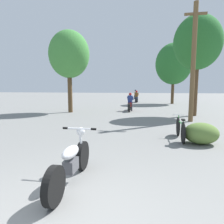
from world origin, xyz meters
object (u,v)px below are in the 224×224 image
(roadside_tree_left, at_px, (69,55))
(motorcycle_foreground, at_px, (71,162))
(motorcycle_rider_lead, at_px, (130,104))
(motorcycle_rider_mid, at_px, (136,98))
(bicycle_parked, at_px, (180,129))
(motorcycle_rider_far, at_px, (135,95))
(roadside_tree_right_near, at_px, (198,43))
(roadside_tree_right_far, at_px, (174,64))
(utility_pole, at_px, (193,62))

(roadside_tree_left, bearing_deg, motorcycle_foreground, -68.56)
(roadside_tree_left, distance_m, motorcycle_rider_lead, 5.79)
(motorcycle_rider_mid, bearing_deg, bicycle_parked, -82.18)
(motorcycle_rider_far, relative_size, bicycle_parked, 1.15)
(roadside_tree_right_near, height_order, roadside_tree_right_far, roadside_tree_right_far)
(roadside_tree_right_far, bearing_deg, motorcycle_rider_lead, -118.75)
(utility_pole, distance_m, motorcycle_foreground, 8.98)
(roadside_tree_left, relative_size, motorcycle_rider_far, 2.85)
(motorcycle_rider_mid, bearing_deg, roadside_tree_right_far, -19.52)
(roadside_tree_right_near, distance_m, motorcycle_rider_lead, 6.17)
(motorcycle_rider_lead, relative_size, motorcycle_rider_mid, 1.03)
(motorcycle_rider_mid, height_order, motorcycle_rider_far, motorcycle_rider_far)
(roadside_tree_left, xyz_separation_m, motorcycle_rider_mid, (4.34, 10.37, -3.58))
(utility_pole, bearing_deg, motorcycle_foreground, -116.22)
(motorcycle_rider_mid, relative_size, motorcycle_rider_far, 1.00)
(roadside_tree_left, relative_size, bicycle_parked, 3.29)
(utility_pole, relative_size, motorcycle_foreground, 2.97)
(roadside_tree_right_near, xyz_separation_m, bicycle_parked, (-1.87, -6.32, -4.17))
(roadside_tree_left, xyz_separation_m, bicycle_parked, (6.68, -6.68, -3.75))
(utility_pole, distance_m, motorcycle_rider_far, 20.98)
(utility_pole, bearing_deg, motorcycle_rider_mid, 105.05)
(motorcycle_rider_far, bearing_deg, roadside_tree_right_near, -75.35)
(roadside_tree_right_far, bearing_deg, motorcycle_foreground, -102.45)
(motorcycle_rider_lead, bearing_deg, roadside_tree_right_far, 61.25)
(utility_pole, height_order, roadside_tree_right_near, roadside_tree_right_near)
(roadside_tree_right_far, xyz_separation_m, roadside_tree_left, (-8.34, -8.96, -0.19))
(utility_pole, bearing_deg, motorcycle_rider_lead, 130.31)
(roadside_tree_right_near, bearing_deg, roadside_tree_left, 177.63)
(roadside_tree_right_near, height_order, roadside_tree_left, roadside_tree_right_near)
(roadside_tree_right_near, relative_size, motorcycle_rider_mid, 3.06)
(motorcycle_foreground, xyz_separation_m, motorcycle_rider_mid, (0.27, 20.75, 0.13))
(roadside_tree_right_far, bearing_deg, roadside_tree_left, -132.96)
(roadside_tree_right_far, height_order, motorcycle_rider_mid, roadside_tree_right_far)
(motorcycle_rider_far, distance_m, bicycle_parked, 24.58)
(utility_pole, xyz_separation_m, roadside_tree_right_far, (0.48, 11.65, 1.16))
(utility_pole, relative_size, motorcycle_rider_mid, 2.98)
(motorcycle_rider_mid, bearing_deg, motorcycle_foreground, -90.74)
(roadside_tree_left, bearing_deg, roadside_tree_right_far, 47.04)
(roadside_tree_left, bearing_deg, motorcycle_rider_far, 77.84)
(roadside_tree_right_far, distance_m, motorcycle_rider_far, 10.57)
(bicycle_parked, bearing_deg, motorcycle_rider_mid, 97.82)
(roadside_tree_right_near, relative_size, motorcycle_foreground, 3.04)
(roadside_tree_right_near, distance_m, motorcycle_rider_far, 19.12)
(motorcycle_foreground, relative_size, motorcycle_rider_lead, 0.98)
(motorcycle_foreground, distance_m, bicycle_parked, 4.52)
(motorcycle_foreground, bearing_deg, bicycle_parked, 54.80)
(motorcycle_foreground, bearing_deg, roadside_tree_right_far, 77.55)
(roadside_tree_right_near, xyz_separation_m, motorcycle_foreground, (-4.48, -10.02, -4.14))
(utility_pole, relative_size, motorcycle_rider_far, 2.99)
(bicycle_parked, bearing_deg, motorcycle_foreground, -125.20)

